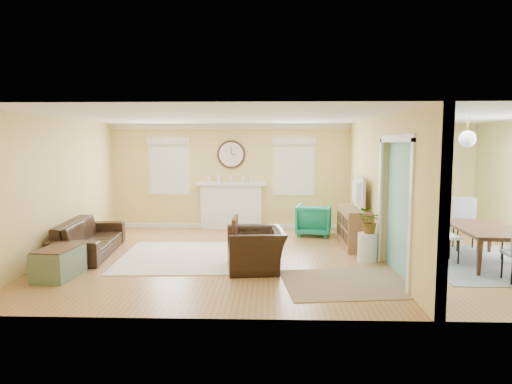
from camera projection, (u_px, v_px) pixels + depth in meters
floor at (298, 258)px, 8.48m from camera, size 9.00×9.00×0.00m
wall_back at (292, 177)px, 11.33m from camera, size 9.00×0.02×2.60m
wall_front at (315, 214)px, 5.36m from camera, size 9.00×0.02×2.60m
wall_left at (57, 188)px, 8.49m from camera, size 0.02×6.00×2.60m
ceiling at (300, 117)px, 8.21m from camera, size 9.00×6.00×0.02m
partition at (379, 184)px, 8.57m from camera, size 0.17×6.00×2.60m
fireplace at (231, 205)px, 11.33m from camera, size 1.70×0.30×1.17m
wall_clock at (231, 154)px, 11.28m from camera, size 0.70×0.07×0.70m
window_left at (169, 162)px, 11.34m from camera, size 1.05×0.13×1.42m
window_right at (294, 162)px, 11.24m from camera, size 1.05×0.13×1.42m
pendant at (467, 139)px, 8.15m from camera, size 0.30×0.30×0.55m
rug_cream at (198, 257)px, 8.55m from camera, size 2.95×2.59×0.02m
rug_jute at (348, 283)px, 6.93m from camera, size 2.11×1.80×0.01m
rug_grey at (486, 263)px, 8.11m from camera, size 2.25×2.81×0.01m
sofa at (90, 237)px, 8.75m from camera, size 1.10×2.32×0.65m
eames_chair at (256, 249)px, 7.67m from camera, size 1.05×1.17×0.69m
green_chair at (314, 220)px, 10.55m from camera, size 0.90×0.92×0.72m
trunk at (59, 263)px, 7.21m from camera, size 0.58×0.88×0.49m
credenza at (354, 227)px, 9.43m from camera, size 0.51×1.50×0.80m
tv at (354, 192)px, 9.35m from camera, size 0.19×1.12×0.64m
garden_stool at (367, 247)px, 8.21m from camera, size 0.35×0.35×0.51m
potted_plant at (368, 221)px, 8.16m from camera, size 0.49×0.46×0.44m
dining_table at (487, 245)px, 8.08m from camera, size 1.12×1.90×0.65m
dining_chair_n at (466, 220)px, 9.05m from camera, size 0.53×0.53×1.04m
dining_chair_w at (445, 230)px, 8.12m from camera, size 0.46×0.46×0.99m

